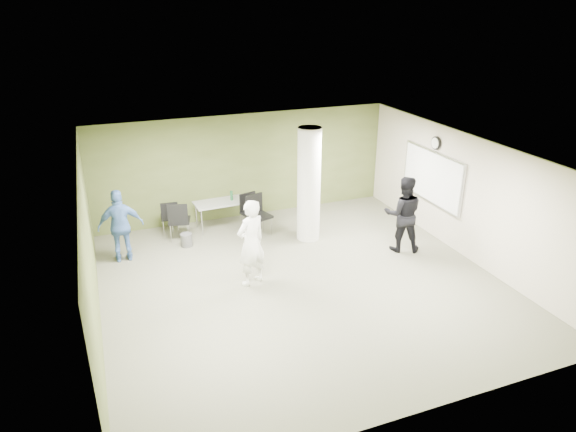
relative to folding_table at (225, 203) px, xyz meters
name	(u,v)px	position (x,y,z in m)	size (l,w,h in m)	color
floor	(302,283)	(0.75, -3.40, -0.67)	(8.00, 8.00, 0.00)	#5A5A47
ceiling	(303,154)	(0.75, -3.40, 2.13)	(8.00, 8.00, 0.00)	white
wall_back	(245,166)	(0.75, 0.60, 0.73)	(8.00, 0.02, 2.80)	#4C5628
wall_left	(90,255)	(-3.25, -3.40, 0.73)	(0.02, 8.00, 2.80)	#4C5628
wall_right_cream	(466,197)	(4.75, -3.40, 0.73)	(0.02, 8.00, 2.80)	#C0B59F
column	(309,185)	(1.75, -1.40, 0.73)	(0.56, 0.56, 2.80)	silver
whiteboard	(432,177)	(4.67, -2.20, 0.83)	(0.05, 2.30, 1.30)	silver
wall_clock	(436,143)	(4.67, -2.20, 1.68)	(0.06, 0.32, 0.32)	black
folding_table	(225,203)	(0.00, 0.00, 0.00)	(1.55, 0.75, 0.97)	gray
wastebasket	(187,240)	(-1.17, -0.77, -0.51)	(0.28, 0.28, 0.32)	#4C4C4C
chair_back_left	(170,215)	(-1.40, 0.09, -0.16)	(0.48, 0.48, 0.88)	black
chair_back_right	(179,218)	(-1.25, -0.40, -0.08)	(0.61, 0.61, 1.01)	black
chair_table_left	(251,209)	(0.57, -0.40, -0.10)	(0.60, 0.60, 0.97)	black
chair_table_right	(257,211)	(0.67, -0.68, -0.07)	(0.63, 0.63, 1.02)	black
woman_white	(251,243)	(-0.21, -3.02, 0.26)	(0.68, 0.45, 1.86)	white
man_black	(403,214)	(3.54, -2.77, 0.24)	(0.89, 0.69, 1.82)	black
man_blue	(121,226)	(-2.62, -0.98, 0.18)	(0.99, 0.41, 1.69)	#4469A9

